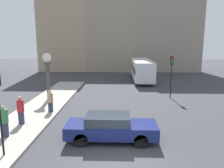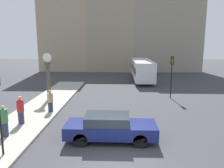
{
  "view_description": "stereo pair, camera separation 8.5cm",
  "coord_description": "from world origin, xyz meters",
  "px_view_note": "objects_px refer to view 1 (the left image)",
  "views": [
    {
      "loc": [
        -0.03,
        -8.4,
        5.15
      ],
      "look_at": [
        -0.57,
        8.8,
        1.86
      ],
      "focal_mm": 35.0,
      "sensor_mm": 36.0,
      "label": 1
    },
    {
      "loc": [
        0.05,
        -8.4,
        5.15
      ],
      "look_at": [
        -0.57,
        8.8,
        1.86
      ],
      "focal_mm": 35.0,
      "sensor_mm": 36.0,
      "label": 2
    }
  ],
  "objects_px": {
    "pedestrian_tan_coat": "(50,101)",
    "pedestrian_green_hoodie": "(4,122)",
    "pedestrian_red_top": "(21,110)",
    "sedan_car": "(111,127)",
    "traffic_light_far": "(172,68)",
    "bus_distant": "(142,69)",
    "street_clock": "(48,77)"
  },
  "relations": [
    {
      "from": "traffic_light_far",
      "to": "pedestrian_green_hoodie",
      "type": "bearing_deg",
      "value": -139.78
    },
    {
      "from": "sedan_car",
      "to": "pedestrian_tan_coat",
      "type": "bearing_deg",
      "value": 136.39
    },
    {
      "from": "pedestrian_green_hoodie",
      "to": "pedestrian_tan_coat",
      "type": "bearing_deg",
      "value": 75.6
    },
    {
      "from": "street_clock",
      "to": "pedestrian_green_hoodie",
      "type": "xyz_separation_m",
      "value": [
        0.1,
        -7.84,
        -1.16
      ]
    },
    {
      "from": "sedan_car",
      "to": "pedestrian_red_top",
      "type": "relative_size",
      "value": 2.71
    },
    {
      "from": "pedestrian_green_hoodie",
      "to": "traffic_light_far",
      "type": "bearing_deg",
      "value": 40.22
    },
    {
      "from": "street_clock",
      "to": "pedestrian_green_hoodie",
      "type": "bearing_deg",
      "value": -89.24
    },
    {
      "from": "traffic_light_far",
      "to": "street_clock",
      "type": "distance_m",
      "value": 11.17
    },
    {
      "from": "pedestrian_red_top",
      "to": "pedestrian_tan_coat",
      "type": "distance_m",
      "value": 2.69
    },
    {
      "from": "sedan_car",
      "to": "pedestrian_green_hoodie",
      "type": "bearing_deg",
      "value": -179.94
    },
    {
      "from": "bus_distant",
      "to": "pedestrian_green_hoodie",
      "type": "xyz_separation_m",
      "value": [
        -9.23,
        -18.96,
        -0.6
      ]
    },
    {
      "from": "pedestrian_red_top",
      "to": "pedestrian_green_hoodie",
      "type": "relative_size",
      "value": 1.02
    },
    {
      "from": "sedan_car",
      "to": "traffic_light_far",
      "type": "relative_size",
      "value": 1.22
    },
    {
      "from": "bus_distant",
      "to": "pedestrian_tan_coat",
      "type": "height_order",
      "value": "bus_distant"
    },
    {
      "from": "sedan_car",
      "to": "street_clock",
      "type": "height_order",
      "value": "street_clock"
    },
    {
      "from": "sedan_car",
      "to": "bus_distant",
      "type": "distance_m",
      "value": 19.3
    },
    {
      "from": "pedestrian_tan_coat",
      "to": "bus_distant",
      "type": "bearing_deg",
      "value": 60.96
    },
    {
      "from": "traffic_light_far",
      "to": "sedan_car",
      "type": "bearing_deg",
      "value": -119.66
    },
    {
      "from": "traffic_light_far",
      "to": "street_clock",
      "type": "bearing_deg",
      "value": -172.65
    },
    {
      "from": "bus_distant",
      "to": "pedestrian_green_hoodie",
      "type": "distance_m",
      "value": 21.1
    },
    {
      "from": "bus_distant",
      "to": "street_clock",
      "type": "xyz_separation_m",
      "value": [
        -9.33,
        -11.12,
        0.57
      ]
    },
    {
      "from": "bus_distant",
      "to": "traffic_light_far",
      "type": "relative_size",
      "value": 2.47
    },
    {
      "from": "pedestrian_tan_coat",
      "to": "traffic_light_far",
      "type": "bearing_deg",
      "value": 26.52
    },
    {
      "from": "pedestrian_red_top",
      "to": "pedestrian_green_hoodie",
      "type": "bearing_deg",
      "value": -91.21
    },
    {
      "from": "pedestrian_tan_coat",
      "to": "pedestrian_green_hoodie",
      "type": "bearing_deg",
      "value": -104.4
    },
    {
      "from": "sedan_car",
      "to": "traffic_light_far",
      "type": "xyz_separation_m",
      "value": [
        5.27,
        9.26,
        2.06
      ]
    },
    {
      "from": "bus_distant",
      "to": "traffic_light_far",
      "type": "height_order",
      "value": "traffic_light_far"
    },
    {
      "from": "traffic_light_far",
      "to": "pedestrian_red_top",
      "type": "bearing_deg",
      "value": -145.98
    },
    {
      "from": "sedan_car",
      "to": "bus_distant",
      "type": "xyz_separation_m",
      "value": [
        3.54,
        18.96,
        0.85
      ]
    },
    {
      "from": "street_clock",
      "to": "pedestrian_tan_coat",
      "type": "xyz_separation_m",
      "value": [
        1.22,
        -3.48,
        -1.21
      ]
    },
    {
      "from": "bus_distant",
      "to": "pedestrian_red_top",
      "type": "height_order",
      "value": "bus_distant"
    },
    {
      "from": "street_clock",
      "to": "pedestrian_tan_coat",
      "type": "bearing_deg",
      "value": -70.66
    }
  ]
}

